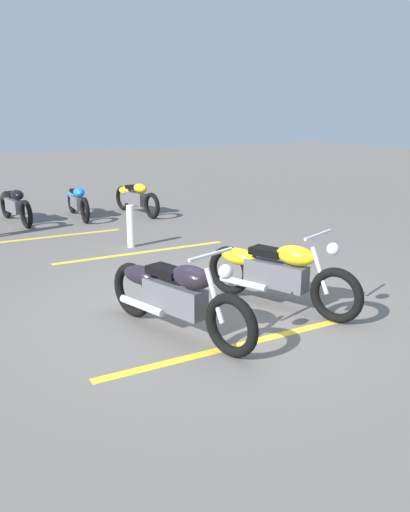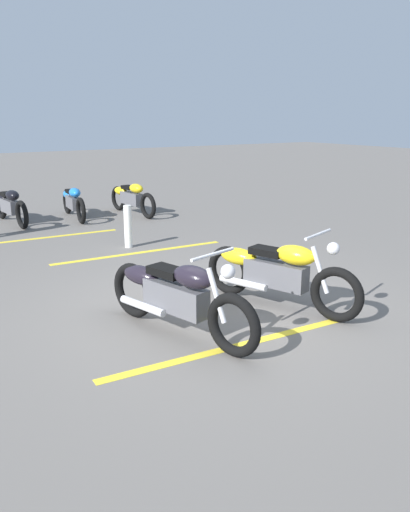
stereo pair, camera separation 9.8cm
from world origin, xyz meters
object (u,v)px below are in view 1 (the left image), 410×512
(motorcycle_bright_foreground, at_px, (275,272))
(motorcycle_row_center, at_px, (14,204))
(motorcycle_row_far_left, at_px, (135,197))
(motorcycle_dark_foreground, at_px, (174,294))
(bollard_post, at_px, (131,226))
(motorcycle_row_left, at_px, (77,201))

(motorcycle_bright_foreground, height_order, motorcycle_row_center, motorcycle_bright_foreground)
(motorcycle_bright_foreground, distance_m, motorcycle_row_far_left, 6.87)
(motorcycle_row_far_left, relative_size, motorcycle_row_center, 0.99)
(motorcycle_dark_foreground, bearing_deg, bollard_post, 148.26)
(motorcycle_row_center, bearing_deg, motorcycle_row_left, 77.74)
(motorcycle_row_far_left, height_order, bollard_post, bollard_post)
(motorcycle_bright_foreground, height_order, motorcycle_row_left, motorcycle_bright_foreground)
(motorcycle_row_center, relative_size, bollard_post, 2.63)
(motorcycle_dark_foreground, relative_size, motorcycle_row_far_left, 1.06)
(motorcycle_dark_foreground, xyz_separation_m, motorcycle_row_far_left, (6.85, -2.60, -0.04))
(motorcycle_row_left, relative_size, bollard_post, 2.53)
(motorcycle_dark_foreground, relative_size, motorcycle_row_center, 1.06)
(motorcycle_row_far_left, xyz_separation_m, bollard_post, (-3.00, 1.44, -0.03))
(motorcycle_row_far_left, distance_m, motorcycle_row_center, 2.81)
(motorcycle_bright_foreground, xyz_separation_m, motorcycle_dark_foreground, (-0.07, 1.49, 0.00))
(motorcycle_row_left, relative_size, motorcycle_row_center, 0.96)
(motorcycle_bright_foreground, relative_size, bollard_post, 2.73)
(motorcycle_bright_foreground, relative_size, motorcycle_row_far_left, 1.04)
(bollard_post, bearing_deg, motorcycle_row_left, -1.04)
(bollard_post, bearing_deg, motorcycle_bright_foreground, -175.12)
(motorcycle_bright_foreground, distance_m, motorcycle_row_left, 7.05)
(motorcycle_bright_foreground, relative_size, motorcycle_row_center, 1.04)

